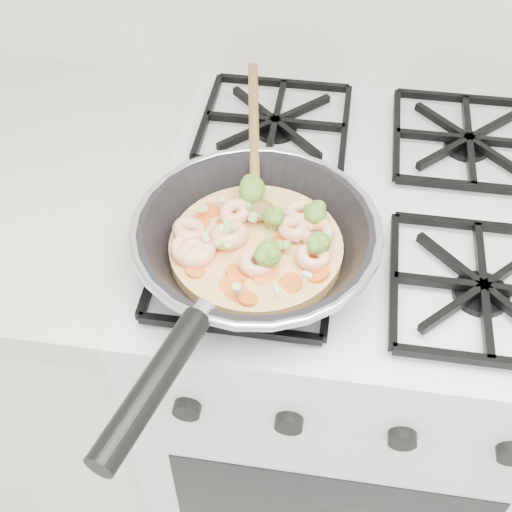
# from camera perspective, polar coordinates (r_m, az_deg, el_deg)

# --- Properties ---
(stove) EXTENTS (0.60, 0.60, 0.92)m
(stove) POSITION_cam_1_polar(r_m,az_deg,el_deg) (1.32, 6.89, -9.72)
(stove) COLOR silver
(stove) RESTS_ON ground
(skillet) EXTENTS (0.31, 0.64, 0.10)m
(skillet) POSITION_cam_1_polar(r_m,az_deg,el_deg) (0.84, -0.15, 1.17)
(skillet) COLOR black
(skillet) RESTS_ON stove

